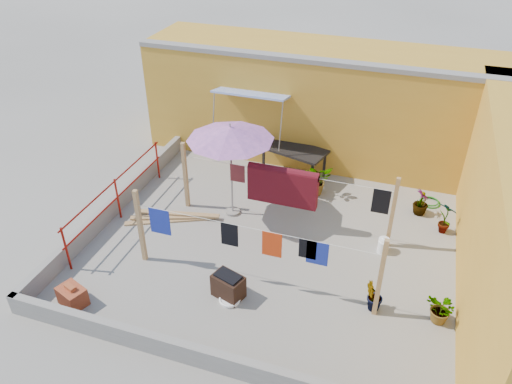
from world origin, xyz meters
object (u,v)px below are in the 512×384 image
at_px(water_jug_a, 383,247).
at_px(outdoor_table, 294,151).
at_px(brick_stack, 72,296).
at_px(patio_umbrella, 230,134).
at_px(brazier, 228,286).
at_px(green_hose, 430,202).
at_px(plant_back_a, 316,179).
at_px(white_basin, 230,300).
at_px(water_jug_b, 383,245).

bearing_deg(water_jug_a, outdoor_table, 136.26).
relative_size(brick_stack, water_jug_a, 1.83).
bearing_deg(patio_umbrella, brazier, -70.61).
xyz_separation_m(outdoor_table, brick_stack, (-2.81, -6.21, -0.54)).
xyz_separation_m(green_hose, plant_back_a, (-2.91, -0.49, 0.39)).
xyz_separation_m(brick_stack, water_jug_a, (5.59, 3.55, -0.05)).
bearing_deg(brick_stack, outdoor_table, 65.67).
bearing_deg(white_basin, brick_stack, -160.07).
relative_size(water_jug_b, green_hose, 0.73).
height_order(patio_umbrella, white_basin, patio_umbrella).
height_order(white_basin, water_jug_a, water_jug_a).
bearing_deg(brazier, patio_umbrella, 109.39).
xyz_separation_m(brazier, water_jug_b, (2.77, 2.43, -0.10)).
xyz_separation_m(outdoor_table, water_jug_a, (2.78, -2.66, -0.59)).
relative_size(outdoor_table, brazier, 2.74).
bearing_deg(green_hose, white_basin, -126.52).
distance_m(water_jug_a, plant_back_a, 2.75).
relative_size(white_basin, water_jug_b, 1.13).
height_order(brazier, white_basin, brazier).
height_order(water_jug_b, plant_back_a, plant_back_a).
height_order(outdoor_table, white_basin, outdoor_table).
bearing_deg(water_jug_a, green_hose, 68.63).
distance_m(brazier, water_jug_a, 3.64).
bearing_deg(patio_umbrella, water_jug_a, -5.60).
xyz_separation_m(patio_umbrella, water_jug_a, (3.73, -0.37, -2.04)).
bearing_deg(brazier, white_basin, -60.36).
bearing_deg(water_jug_b, patio_umbrella, 175.33).
relative_size(outdoor_table, white_basin, 4.43).
xyz_separation_m(outdoor_table, water_jug_b, (2.79, -2.60, -0.58)).
distance_m(brazier, green_hose, 6.03).
distance_m(water_jug_b, plant_back_a, 2.72).
bearing_deg(outdoor_table, patio_umbrella, -112.48).
bearing_deg(water_jug_b, plant_back_a, 137.03).
distance_m(patio_umbrella, water_jug_a, 4.26).
distance_m(patio_umbrella, outdoor_table, 2.87).
height_order(green_hose, plant_back_a, plant_back_a).
bearing_deg(water_jug_b, green_hose, 68.30).
distance_m(outdoor_table, green_hose, 3.79).
xyz_separation_m(outdoor_table, plant_back_a, (0.81, -0.75, -0.32)).
height_order(patio_umbrella, water_jug_a, patio_umbrella).
distance_m(outdoor_table, brick_stack, 6.84).
bearing_deg(green_hose, plant_back_a, -170.48).
bearing_deg(green_hose, patio_umbrella, -156.52).
distance_m(brazier, plant_back_a, 4.35).
distance_m(brick_stack, water_jug_b, 6.66).
bearing_deg(water_jug_a, white_basin, -137.04).
relative_size(brick_stack, brazier, 0.91).
relative_size(brazier, water_jug_b, 1.83).
bearing_deg(white_basin, water_jug_a, 42.96).
bearing_deg(plant_back_a, brick_stack, -123.53).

